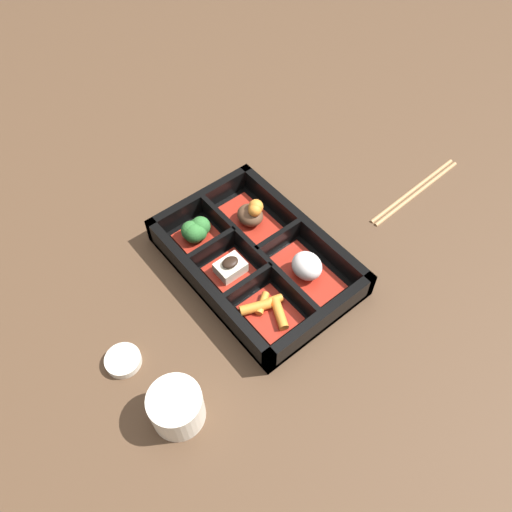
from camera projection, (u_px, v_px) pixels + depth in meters
name	position (u px, v px, depth m)	size (l,w,h in m)	color
ground_plane	(256.00, 266.00, 0.77)	(3.00, 3.00, 0.00)	#4C3523
bento_base	(256.00, 264.00, 0.76)	(0.30, 0.20, 0.01)	black
bento_rim	(255.00, 257.00, 0.75)	(0.30, 0.20, 0.05)	black
bowl_stew	(251.00, 215.00, 0.79)	(0.11, 0.07, 0.05)	maroon
bowl_rice	(306.00, 269.00, 0.73)	(0.11, 0.07, 0.04)	maroon
bowl_greens	(197.00, 231.00, 0.77)	(0.06, 0.06, 0.04)	maroon
bowl_tofu	(231.00, 269.00, 0.74)	(0.07, 0.06, 0.03)	maroon
bowl_carrots	(268.00, 310.00, 0.70)	(0.08, 0.07, 0.02)	maroon
tea_cup	(176.00, 407.00, 0.61)	(0.07, 0.07, 0.05)	beige
chopsticks	(416.00, 190.00, 0.86)	(0.02, 0.22, 0.01)	#A87F51
sauce_dish	(123.00, 360.00, 0.67)	(0.05, 0.05, 0.01)	beige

